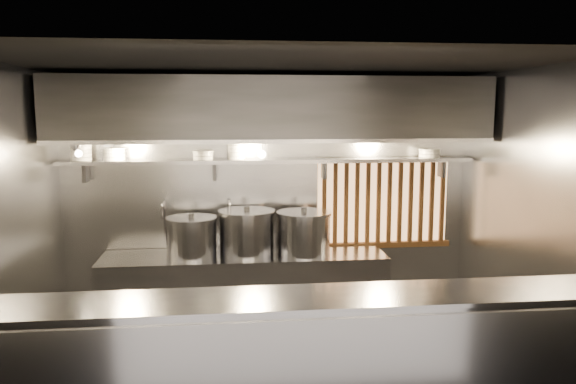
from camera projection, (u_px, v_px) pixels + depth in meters
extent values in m
plane|color=black|center=(283.00, 383.00, 5.01)|extent=(4.50, 4.50, 0.00)
plane|color=black|center=(283.00, 63.00, 4.61)|extent=(4.50, 4.50, 0.00)
plane|color=gray|center=(269.00, 202.00, 6.29)|extent=(4.50, 0.00, 4.50)
plane|color=gray|center=(8.00, 236.00, 4.56)|extent=(0.00, 3.00, 3.00)
plane|color=gray|center=(531.00, 224.00, 5.06)|extent=(0.00, 3.00, 3.00)
cube|color=#96969B|center=(297.00, 375.00, 4.00)|extent=(4.50, 0.50, 1.10)
cube|color=#96969B|center=(297.00, 298.00, 3.92)|extent=(4.50, 0.56, 0.03)
cube|color=#96969B|center=(245.00, 295.00, 6.03)|extent=(3.00, 0.70, 0.90)
cube|color=#96969B|center=(270.00, 161.00, 6.04)|extent=(4.40, 0.34, 0.04)
cube|color=#2D2D30|center=(272.00, 110.00, 5.75)|extent=(4.40, 0.80, 0.65)
cube|color=#96969B|center=(275.00, 142.00, 5.40)|extent=(4.40, 0.03, 0.04)
cube|color=#FFB972|center=(383.00, 202.00, 6.41)|extent=(1.50, 0.02, 0.92)
cube|color=brown|center=(385.00, 160.00, 6.29)|extent=(1.56, 0.06, 0.06)
cube|color=brown|center=(383.00, 245.00, 6.43)|extent=(1.56, 0.06, 0.06)
cube|color=brown|center=(324.00, 204.00, 6.29)|extent=(0.04, 0.04, 0.92)
cube|color=brown|center=(335.00, 204.00, 6.30)|extent=(0.04, 0.04, 0.92)
cube|color=brown|center=(346.00, 203.00, 6.32)|extent=(0.04, 0.04, 0.92)
cube|color=brown|center=(357.00, 203.00, 6.33)|extent=(0.04, 0.04, 0.92)
cube|color=brown|center=(368.00, 203.00, 6.34)|extent=(0.04, 0.04, 0.92)
cube|color=brown|center=(379.00, 203.00, 6.36)|extent=(0.04, 0.04, 0.92)
cube|color=brown|center=(389.00, 203.00, 6.37)|extent=(0.04, 0.04, 0.92)
cube|color=brown|center=(400.00, 202.00, 6.38)|extent=(0.04, 0.04, 0.92)
cube|color=brown|center=(411.00, 202.00, 6.40)|extent=(0.04, 0.04, 0.92)
cube|color=brown|center=(421.00, 202.00, 6.41)|extent=(0.04, 0.04, 0.92)
cube|color=brown|center=(432.00, 202.00, 6.43)|extent=(0.04, 0.04, 0.92)
cube|color=brown|center=(442.00, 202.00, 6.44)|extent=(0.05, 0.04, 0.92)
cylinder|color=silver|center=(165.00, 223.00, 6.14)|extent=(0.03, 0.03, 0.48)
sphere|color=silver|center=(164.00, 202.00, 6.11)|extent=(0.04, 0.04, 0.04)
cylinder|color=silver|center=(163.00, 204.00, 5.98)|extent=(0.03, 0.26, 0.03)
sphere|color=silver|center=(162.00, 206.00, 5.85)|extent=(0.04, 0.04, 0.04)
cylinder|color=silver|center=(162.00, 212.00, 5.86)|extent=(0.03, 0.03, 0.14)
cylinder|color=silver|center=(229.00, 222.00, 6.22)|extent=(0.03, 0.03, 0.48)
sphere|color=silver|center=(229.00, 201.00, 6.18)|extent=(0.04, 0.04, 0.04)
cylinder|color=silver|center=(229.00, 203.00, 6.05)|extent=(0.03, 0.26, 0.03)
sphere|color=silver|center=(229.00, 205.00, 5.93)|extent=(0.04, 0.04, 0.04)
cylinder|color=silver|center=(229.00, 211.00, 5.94)|extent=(0.03, 0.03, 0.14)
cone|color=#96969B|center=(76.00, 147.00, 5.34)|extent=(0.25, 0.27, 0.20)
sphere|color=#FFE0B2|center=(79.00, 154.00, 5.33)|extent=(0.07, 0.07, 0.07)
cylinder|color=#2D2D30|center=(78.00, 138.00, 5.43)|extent=(0.02, 0.22, 0.02)
cylinder|color=#2D2D30|center=(262.00, 147.00, 5.89)|extent=(0.01, 0.01, 0.12)
sphere|color=#FFE0B2|center=(262.00, 154.00, 5.90)|extent=(0.09, 0.09, 0.09)
cylinder|color=#96969B|center=(192.00, 238.00, 5.86)|extent=(0.67, 0.67, 0.39)
cylinder|color=#96969B|center=(191.00, 219.00, 5.83)|extent=(0.71, 0.71, 0.03)
cylinder|color=#2D2D30|center=(191.00, 215.00, 5.83)|extent=(0.06, 0.06, 0.04)
cylinder|color=#96969B|center=(304.00, 234.00, 5.97)|extent=(0.57, 0.57, 0.42)
cylinder|color=#96969B|center=(304.00, 213.00, 5.94)|extent=(0.60, 0.60, 0.03)
cylinder|color=#2D2D30|center=(304.00, 210.00, 5.93)|extent=(0.06, 0.06, 0.04)
cylinder|color=#96969B|center=(247.00, 233.00, 5.96)|extent=(0.75, 0.75, 0.44)
cylinder|color=#96969B|center=(247.00, 212.00, 5.93)|extent=(0.79, 0.79, 0.03)
cylinder|color=#2D2D30|center=(247.00, 208.00, 5.93)|extent=(0.06, 0.06, 0.04)
cylinder|color=silver|center=(82.00, 159.00, 5.82)|extent=(0.21, 0.21, 0.03)
cylinder|color=silver|center=(81.00, 155.00, 5.81)|extent=(0.21, 0.21, 0.03)
cylinder|color=silver|center=(81.00, 151.00, 5.81)|extent=(0.21, 0.21, 0.03)
cylinder|color=silver|center=(81.00, 148.00, 5.80)|extent=(0.21, 0.21, 0.03)
cylinder|color=silver|center=(81.00, 145.00, 5.80)|extent=(0.22, 0.22, 0.01)
cylinder|color=silver|center=(115.00, 158.00, 5.85)|extent=(0.22, 0.22, 0.03)
cylinder|color=silver|center=(115.00, 155.00, 5.85)|extent=(0.22, 0.22, 0.03)
cylinder|color=silver|center=(114.00, 151.00, 5.84)|extent=(0.22, 0.22, 0.03)
cylinder|color=silver|center=(114.00, 148.00, 5.84)|extent=(0.23, 0.23, 0.01)
cylinder|color=silver|center=(203.00, 158.00, 5.95)|extent=(0.21, 0.21, 0.03)
cylinder|color=silver|center=(203.00, 154.00, 5.95)|extent=(0.21, 0.21, 0.03)
cylinder|color=silver|center=(203.00, 151.00, 5.95)|extent=(0.22, 0.22, 0.01)
cylinder|color=silver|center=(237.00, 157.00, 5.99)|extent=(0.18, 0.18, 0.03)
cylinder|color=silver|center=(237.00, 154.00, 5.99)|extent=(0.18, 0.18, 0.03)
cylinder|color=silver|center=(237.00, 150.00, 5.98)|extent=(0.18, 0.18, 0.03)
cylinder|color=silver|center=(237.00, 147.00, 5.98)|extent=(0.18, 0.18, 0.03)
cylinder|color=silver|center=(237.00, 144.00, 5.97)|extent=(0.20, 0.20, 0.01)
cylinder|color=silver|center=(429.00, 156.00, 6.23)|extent=(0.23, 0.23, 0.03)
cylinder|color=silver|center=(429.00, 152.00, 6.22)|extent=(0.23, 0.23, 0.03)
cylinder|color=silver|center=(430.00, 150.00, 6.22)|extent=(0.24, 0.24, 0.01)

